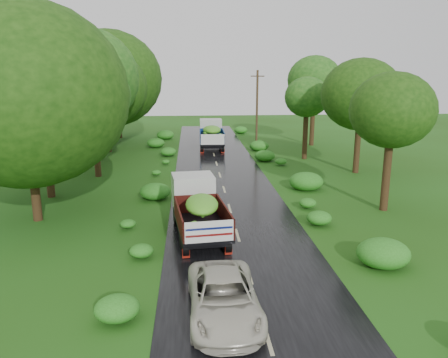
{
  "coord_description": "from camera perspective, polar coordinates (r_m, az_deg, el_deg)",
  "views": [
    {
      "loc": [
        -2.06,
        -14.74,
        7.34
      ],
      "look_at": [
        -0.32,
        7.98,
        1.7
      ],
      "focal_mm": 35.0,
      "sensor_mm": 36.0,
      "label": 1
    }
  ],
  "objects": [
    {
      "name": "road_lines",
      "position": [
        22.09,
        1.21,
        -5.45
      ],
      "size": [
        0.12,
        69.6,
        0.0
      ],
      "color": "#BFB78C",
      "rests_on": "road"
    },
    {
      "name": "truck_far",
      "position": [
        42.56,
        -1.66,
        6.01
      ],
      "size": [
        2.34,
        6.33,
        2.64
      ],
      "rotation": [
        0.0,
        0.0,
        -0.02
      ],
      "color": "black",
      "rests_on": "ground"
    },
    {
      "name": "ground",
      "position": [
        16.6,
        3.27,
        -12.37
      ],
      "size": [
        120.0,
        120.0,
        0.0
      ],
      "primitive_type": "plane",
      "color": "#20470F",
      "rests_on": "ground"
    },
    {
      "name": "road",
      "position": [
        21.16,
        1.48,
        -6.37
      ],
      "size": [
        6.5,
        80.0,
        0.02
      ],
      "primitive_type": "cube",
      "color": "black",
      "rests_on": "ground"
    },
    {
      "name": "trees_left",
      "position": [
        37.53,
        -17.05,
        11.8
      ],
      "size": [
        5.59,
        32.53,
        8.73
      ],
      "color": "black",
      "rests_on": "ground"
    },
    {
      "name": "truck_near",
      "position": [
        19.97,
        -3.41,
        -3.53
      ],
      "size": [
        2.69,
        5.95,
        2.42
      ],
      "rotation": [
        0.0,
        0.0,
        0.12
      ],
      "color": "black",
      "rests_on": "ground"
    },
    {
      "name": "trees_right",
      "position": [
        35.34,
        14.68,
        10.78
      ],
      "size": [
        5.52,
        24.37,
        7.95
      ],
      "color": "black",
      "rests_on": "ground"
    },
    {
      "name": "shrubs",
      "position": [
        29.65,
        -0.28,
        0.27
      ],
      "size": [
        11.9,
        44.0,
        0.7
      ],
      "color": "#276919",
      "rests_on": "ground"
    },
    {
      "name": "utility_pole",
      "position": [
        41.97,
        4.32,
        9.08
      ],
      "size": [
        1.23,
        0.6,
        7.45
      ],
      "rotation": [
        0.0,
        0.0,
        -0.41
      ],
      "color": "#382616",
      "rests_on": "ground"
    },
    {
      "name": "car",
      "position": [
        13.74,
        -0.03,
        -15.22
      ],
      "size": [
        2.21,
        4.61,
        1.27
      ],
      "primitive_type": "imported",
      "rotation": [
        0.0,
        0.0,
        0.02
      ],
      "color": "beige",
      "rests_on": "road"
    }
  ]
}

